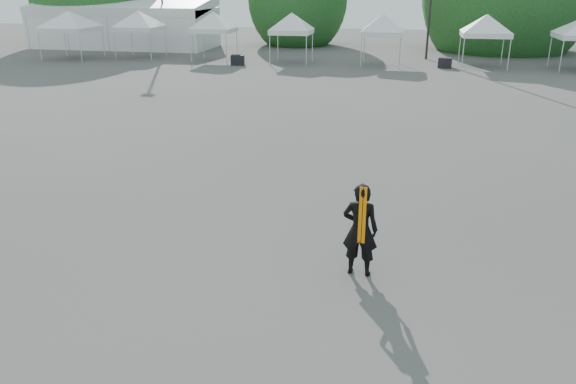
# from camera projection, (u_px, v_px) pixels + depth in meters

# --- Properties ---
(ground) EXTENTS (120.00, 120.00, 0.00)m
(ground) POSITION_uv_depth(u_px,v_px,m) (318.00, 244.00, 11.90)
(ground) COLOR #474442
(ground) RESTS_ON ground
(marquee) EXTENTS (15.00, 6.25, 4.23)m
(marquee) POSITION_uv_depth(u_px,v_px,m) (124.00, 23.00, 47.47)
(marquee) COLOR white
(marquee) RESTS_ON ground
(tent_a) EXTENTS (4.74, 4.74, 3.88)m
(tent_a) POSITION_uv_depth(u_px,v_px,m) (69.00, 15.00, 39.83)
(tent_a) COLOR silver
(tent_a) RESTS_ON ground
(tent_b) EXTENTS (4.16, 4.16, 3.88)m
(tent_b) POSITION_uv_depth(u_px,v_px,m) (138.00, 14.00, 40.43)
(tent_b) COLOR silver
(tent_b) RESTS_ON ground
(tent_c) EXTENTS (3.89, 3.89, 3.88)m
(tent_c) POSITION_uv_depth(u_px,v_px,m) (213.00, 16.00, 38.89)
(tent_c) COLOR silver
(tent_c) RESTS_ON ground
(tent_d) EXTENTS (3.79, 3.79, 3.88)m
(tent_d) POSITION_uv_depth(u_px,v_px,m) (292.00, 17.00, 37.68)
(tent_d) COLOR silver
(tent_d) RESTS_ON ground
(tent_e) EXTENTS (3.74, 3.74, 3.88)m
(tent_e) POSITION_uv_depth(u_px,v_px,m) (383.00, 18.00, 36.45)
(tent_e) COLOR silver
(tent_e) RESTS_ON ground
(tent_f) EXTENTS (4.20, 4.20, 3.88)m
(tent_f) POSITION_uv_depth(u_px,v_px,m) (487.00, 19.00, 35.72)
(tent_f) COLOR silver
(tent_f) RESTS_ON ground
(man) EXTENTS (0.69, 0.48, 1.81)m
(man) POSITION_uv_depth(u_px,v_px,m) (360.00, 230.00, 10.37)
(man) COLOR black
(man) RESTS_ON ground
(crate_west) EXTENTS (0.95, 0.79, 0.67)m
(crate_west) POSITION_uv_depth(u_px,v_px,m) (238.00, 60.00, 37.60)
(crate_west) COLOR black
(crate_west) RESTS_ON ground
(crate_mid) EXTENTS (0.92, 0.75, 0.65)m
(crate_mid) POSITION_uv_depth(u_px,v_px,m) (445.00, 63.00, 36.37)
(crate_mid) COLOR black
(crate_mid) RESTS_ON ground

